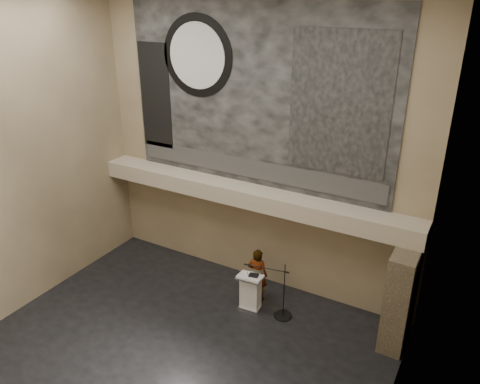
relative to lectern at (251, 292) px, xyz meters
The scene contains 20 objects.
floor 2.65m from the lectern, 106.95° to the right, with size 10.00×10.00×0.00m, color black.
wall_back 4.07m from the lectern, 116.34° to the left, with size 10.00×0.02×8.50m, color #78654C.
wall_front 7.49m from the lectern, 96.65° to the right, with size 10.00×0.02×8.50m, color #78654C.
wall_left 7.27m from the lectern, 156.72° to the right, with size 0.02×8.00×8.50m, color #78654C.
wall_right 6.15m from the lectern, 30.25° to the right, with size 0.02×8.00×8.50m, color #78654C.
soffit 2.75m from the lectern, 123.87° to the left, with size 10.00×0.80×0.50m, color tan.
sprinkler_left 3.34m from the lectern, 155.48° to the left, with size 0.04×0.04×0.06m, color #B2893D.
sprinkler_right 2.64m from the lectern, 43.17° to the left, with size 0.04×0.04×0.06m, color #B2893D.
banner 5.41m from the lectern, 116.80° to the left, with size 8.00×0.05×5.00m, color black.
banner_text_strip 3.50m from the lectern, 117.43° to the left, with size 7.76×0.02×0.55m, color #2F2F2F.
banner_clock_rim 6.81m from the lectern, 150.35° to the left, with size 2.30×2.30×0.02m, color black.
banner_clock_face 6.81m from the lectern, 150.69° to the left, with size 1.84×1.84×0.02m, color silver.
banner_building_print 5.69m from the lectern, 41.47° to the left, with size 2.60×0.02×3.60m, color black.
banner_brick_print 6.55m from the lectern, 160.71° to the left, with size 1.10×0.02×3.20m, color black.
stone_pier 4.03m from the lectern, ahead, with size 0.60×1.40×2.70m, color #3F3426.
lectern is the anchor object (origin of this frame).
binder 0.57m from the lectern, 12.04° to the left, with size 0.26×0.21×0.04m, color black.
papers 0.56m from the lectern, behind, with size 0.23×0.31×0.01m, color white.
speaker_person 0.56m from the lectern, 94.69° to the left, with size 0.61×0.40×1.66m, color white.
mic_stand 0.99m from the lectern, ahead, with size 1.39×0.52×1.69m.
Camera 1 is at (5.93, -7.24, 8.44)m, focal length 35.00 mm.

